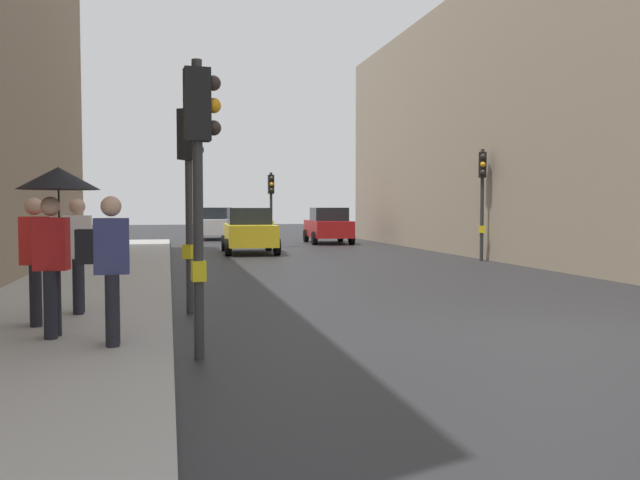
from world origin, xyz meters
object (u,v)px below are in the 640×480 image
object	(u,v)px
car_white_compact	(217,223)
pedestrian_in_red_jacket	(35,256)
traffic_light_near_left	(200,154)
car_yellow_taxi	(249,231)
traffic_light_near_right	(190,169)
pedestrian_with_umbrella	(56,204)
traffic_light_far_median	(271,196)
pedestrian_with_grey_backpack	(108,261)
traffic_light_mid_street	(482,184)
pedestrian_with_black_backpack	(75,249)
car_red_sedan	(328,226)

from	to	relation	value
car_white_compact	pedestrian_in_red_jacket	distance (m)	27.66
traffic_light_near_left	car_yellow_taxi	world-z (taller)	traffic_light_near_left
traffic_light_near_right	pedestrian_with_umbrella	bearing A→B (deg)	-124.42
traffic_light_far_median	car_white_compact	bearing A→B (deg)	102.93
traffic_light_far_median	pedestrian_with_umbrella	bearing A→B (deg)	-106.00
traffic_light_near_left	car_yellow_taxi	size ratio (longest dim) A/B	0.83
pedestrian_in_red_jacket	pedestrian_with_umbrella	bearing A→B (deg)	-65.32
car_yellow_taxi	pedestrian_with_grey_backpack	bearing A→B (deg)	-102.12
traffic_light_mid_street	traffic_light_near_left	bearing A→B (deg)	-128.36
pedestrian_with_umbrella	traffic_light_near_left	bearing A→B (deg)	-28.10
traffic_light_near_left	car_yellow_taxi	xyz separation A→B (m)	(2.70, 17.82, -1.54)
traffic_light_mid_street	traffic_light_near_left	world-z (taller)	traffic_light_mid_street
traffic_light_mid_street	pedestrian_with_black_backpack	bearing A→B (deg)	-140.45
car_white_compact	pedestrian_with_umbrella	size ratio (longest dim) A/B	1.97
traffic_light_near_right	traffic_light_mid_street	world-z (taller)	traffic_light_mid_street
traffic_light_near_left	traffic_light_mid_street	bearing A→B (deg)	51.64
pedestrian_with_umbrella	car_white_compact	bearing A→B (deg)	82.01
traffic_light_near_right	car_red_sedan	size ratio (longest dim) A/B	0.82
car_red_sedan	traffic_light_near_right	bearing A→B (deg)	-109.74
pedestrian_with_umbrella	pedestrian_with_black_backpack	size ratio (longest dim) A/B	1.21
traffic_light_mid_street	traffic_light_near_right	bearing A→B (deg)	-137.59
pedestrian_with_black_backpack	traffic_light_near_right	bearing A→B (deg)	18.69
car_yellow_taxi	pedestrian_in_red_jacket	bearing A→B (deg)	-106.97
car_yellow_taxi	pedestrian_with_umbrella	distance (m)	17.49
car_white_compact	pedestrian_with_grey_backpack	size ratio (longest dim) A/B	2.39
pedestrian_with_umbrella	pedestrian_in_red_jacket	xyz separation A→B (m)	(-0.44, 0.95, -0.71)
traffic_light_near_right	pedestrian_with_black_backpack	bearing A→B (deg)	-161.31
car_white_compact	pedestrian_with_umbrella	distance (m)	28.55
pedestrian_with_black_backpack	pedestrian_with_umbrella	bearing A→B (deg)	-88.75
traffic_light_mid_street	pedestrian_with_grey_backpack	size ratio (longest dim) A/B	2.10
pedestrian_with_black_backpack	pedestrian_with_grey_backpack	bearing A→B (deg)	-74.68
traffic_light_near_right	pedestrian_with_grey_backpack	xyz separation A→B (m)	(-1.06, -3.16, -1.27)
car_white_compact	traffic_light_near_left	bearing A→B (deg)	-94.39
pedestrian_with_black_backpack	pedestrian_in_red_jacket	size ratio (longest dim) A/B	1.00
car_red_sedan	pedestrian_with_grey_backpack	distance (m)	25.06
pedestrian_with_grey_backpack	pedestrian_in_red_jacket	bearing A→B (deg)	124.52
traffic_light_near_left	pedestrian_with_umbrella	distance (m)	2.04
traffic_light_near_right	traffic_light_mid_street	distance (m)	13.32
traffic_light_near_right	traffic_light_near_left	bearing A→B (deg)	-89.94
traffic_light_near_left	pedestrian_with_umbrella	xyz separation A→B (m)	(-1.73, 0.92, -0.58)
car_red_sedan	pedestrian_in_red_jacket	xyz separation A→B (m)	(-9.50, -22.01, 0.25)
car_yellow_taxi	car_white_compact	world-z (taller)	same
traffic_light_near_right	car_white_compact	world-z (taller)	traffic_light_near_right
car_white_compact	pedestrian_in_red_jacket	world-z (taller)	pedestrian_in_red_jacket
pedestrian_with_umbrella	pedestrian_in_red_jacket	world-z (taller)	pedestrian_with_umbrella
car_white_compact	pedestrian_with_black_backpack	world-z (taller)	pedestrian_with_black_backpack
traffic_light_near_left	pedestrian_in_red_jacket	bearing A→B (deg)	139.12
pedestrian_with_umbrella	pedestrian_with_black_backpack	world-z (taller)	pedestrian_with_umbrella
car_yellow_taxi	pedestrian_with_umbrella	bearing A→B (deg)	-104.69
traffic_light_near_right	pedestrian_in_red_jacket	size ratio (longest dim) A/B	1.99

